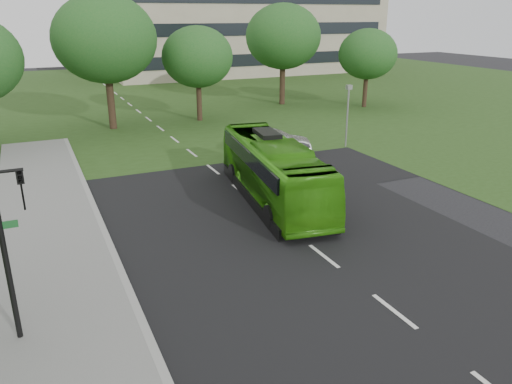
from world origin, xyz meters
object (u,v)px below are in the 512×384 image
bus (274,170)px  traffic_light (9,235)px  tree_park_c (197,57)px  tree_park_b (105,39)px  tree_park_e (368,54)px  tree_park_d (283,37)px  camera_pole (348,107)px  sedan (275,142)px

bus → traffic_light: (-11.14, -7.05, 1.70)m
tree_park_c → traffic_light: tree_park_c is taller
tree_park_b → bus: bearing=-77.3°
tree_park_e → bus: (-19.32, -19.06, -3.46)m
tree_park_c → bus: tree_park_c is taller
tree_park_d → camera_pole: tree_park_d is taller
tree_park_e → bus: tree_park_e is taller
tree_park_c → bus: size_ratio=0.73×
sedan → camera_pole: camera_pole is taller
tree_park_d → bus: bearing=-118.4°
tree_park_b → sedan: size_ratio=2.20×
camera_pole → sedan: bearing=-178.9°
tree_park_b → tree_park_d: size_ratio=1.05×
tree_park_c → bus: 20.06m
tree_park_e → sedan: tree_park_e is taller
tree_park_b → tree_park_c: (7.18, 0.21, -1.55)m
tree_park_b → sedan: bearing=-55.4°
tree_park_e → sedan: size_ratio=1.59×
bus → camera_pole: (9.00, 7.05, 1.19)m
tree_park_b → traffic_light: tree_park_b is taller
tree_park_c → camera_pole: size_ratio=1.85×
tree_park_b → tree_park_e: 23.74m
tree_park_b → tree_park_c: tree_park_b is taller
tree_park_d → traffic_light: 39.13m
tree_park_d → camera_pole: 17.50m
bus → traffic_light: traffic_light is taller
tree_park_d → traffic_light: size_ratio=1.76×
sedan → camera_pole: (5.15, -0.38, 1.91)m
tree_park_e → tree_park_c: bearing=178.5°
sedan → traffic_light: (-14.99, -14.48, 2.42)m
tree_park_b → bus: tree_park_b is taller
tree_park_b → tree_park_c: 7.35m
tree_park_c → tree_park_e: (16.49, -0.44, -0.26)m
sedan → camera_pole: bearing=-70.6°
tree_park_d → sedan: 19.44m
tree_park_d → traffic_light: bearing=-127.9°
tree_park_e → camera_pole: 16.00m
bus → tree_park_d: bearing=69.7°
tree_park_d → tree_park_b: bearing=-165.6°
tree_park_c → tree_park_d: bearing=22.8°
tree_park_b → traffic_light: 27.45m
tree_park_e → traffic_light: size_ratio=1.34×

